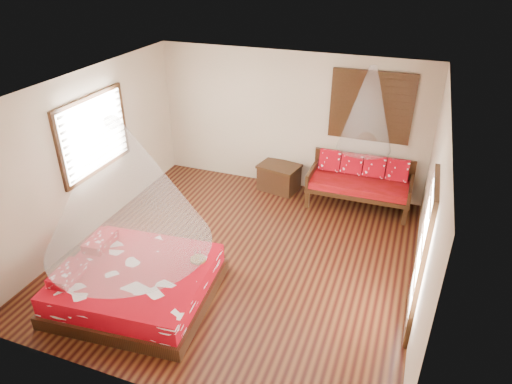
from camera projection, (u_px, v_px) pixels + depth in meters
room at (238, 181)px, 6.89m from camera, size 5.54×5.54×2.84m
bed at (136, 283)px, 6.57m from camera, size 2.28×2.10×0.64m
daybed at (360, 181)px, 8.81m from camera, size 1.95×0.87×0.98m
storage_chest at (279, 177)px, 9.48m from camera, size 0.90×0.73×0.55m
shutter_panel at (371, 107)px, 8.42m from camera, size 1.52×0.06×1.32m
window_left at (94, 135)px, 7.73m from camera, size 0.10×1.74×1.34m
glazed_door at (420, 258)px, 5.74m from camera, size 0.08×1.02×2.16m
wine_tray at (198, 258)px, 6.61m from camera, size 0.23×0.23×0.19m
mosquito_net_main at (122, 185)px, 5.80m from camera, size 2.22×2.22×1.80m
mosquito_net_daybed at (368, 109)px, 7.99m from camera, size 0.98×0.98×1.50m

